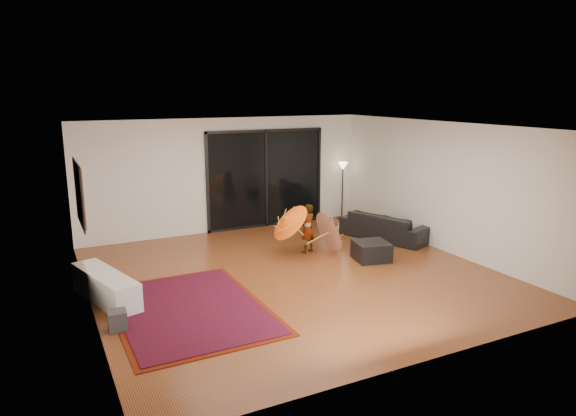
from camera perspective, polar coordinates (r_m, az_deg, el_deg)
floor at (r=9.52m, az=0.65°, el=-7.41°), size 7.00×7.00×0.00m
ceiling at (r=8.95m, az=0.69°, el=9.03°), size 7.00×7.00×0.00m
wall_back at (r=12.30m, az=-6.81°, el=3.65°), size 7.00×0.00×7.00m
wall_front at (r=6.34m, az=15.34°, el=-5.48°), size 7.00×0.00×7.00m
wall_left at (r=8.20m, az=-21.67°, el=-1.80°), size 0.00×7.00×7.00m
wall_right at (r=11.15m, az=16.89°, el=2.24°), size 0.00×7.00×7.00m
sliding_door at (r=12.67m, az=-2.48°, el=3.30°), size 3.06×0.07×2.40m
painting at (r=9.11m, az=-22.18°, el=1.49°), size 0.04×1.28×1.08m
media_console at (r=8.80m, az=-19.60°, el=-8.26°), size 0.88×1.75×0.47m
speaker at (r=7.77m, az=-18.42°, el=-11.79°), size 0.26×0.26×0.29m
persian_rug at (r=8.22m, az=-10.90°, el=-10.96°), size 2.24×3.12×0.02m
sofa at (r=11.91m, az=10.73°, el=-1.98°), size 1.47×2.18×0.59m
ottoman at (r=10.40m, az=9.24°, el=-4.73°), size 0.77×0.77×0.37m
floor_lamp at (r=13.47m, az=6.10°, el=3.75°), size 0.26×0.26×1.50m
child at (r=10.64m, az=2.19°, el=-2.30°), size 0.44×0.36×1.03m
parasol_orange at (r=10.30m, az=-0.36°, el=-1.55°), size 0.72×0.87×0.89m
parasol_white at (r=10.82m, az=5.36°, el=-2.17°), size 0.53×0.91×0.93m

